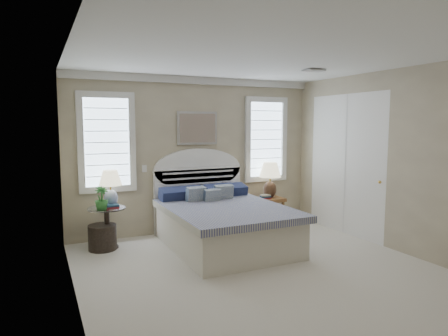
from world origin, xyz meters
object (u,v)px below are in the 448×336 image
nightstand_right (269,205)px  side_table_left (107,223)px  lamp_right (270,176)px  bed (222,221)px  floor_pot (102,237)px  lamp_left (111,184)px

nightstand_right → side_table_left: bearing=-178.1°
lamp_right → nightstand_right: bearing=-126.4°
bed → floor_pot: bed is taller
lamp_left → floor_pot: bearing=-141.8°
bed → floor_pot: bearing=162.4°
bed → lamp_left: 1.81m
side_table_left → floor_pot: (-0.08, -0.04, -0.20)m
bed → lamp_right: size_ratio=3.44×
nightstand_right → lamp_left: lamp_left is taller
bed → nightstand_right: 1.47m
lamp_right → floor_pot: bearing=-176.3°
side_table_left → lamp_right: lamp_right is taller
lamp_left → lamp_right: bearing=1.3°
side_table_left → floor_pot: size_ratio=1.51×
side_table_left → nightstand_right: 2.95m
side_table_left → lamp_right: 3.04m
side_table_left → lamp_right: size_ratio=0.95×
lamp_right → lamp_left: bearing=-178.7°
lamp_left → lamp_right: (2.91, 0.07, -0.04)m
side_table_left → bed: bearing=-19.7°
side_table_left → floor_pot: 0.22m
side_table_left → nightstand_right: bearing=1.9°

